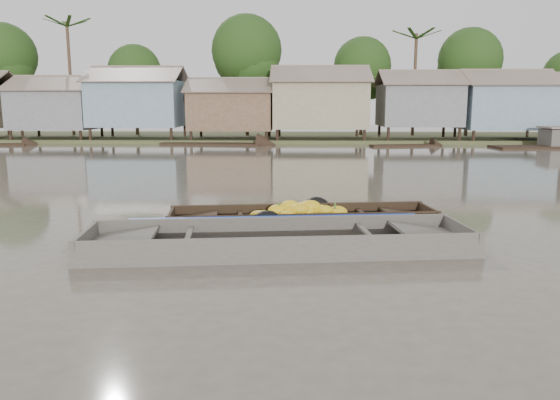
{
  "coord_description": "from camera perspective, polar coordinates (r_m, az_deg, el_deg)",
  "views": [
    {
      "loc": [
        0.83,
        -10.0,
        2.77
      ],
      "look_at": [
        0.51,
        1.04,
        0.8
      ],
      "focal_mm": 35.0,
      "sensor_mm": 36.0,
      "label": 1
    }
  ],
  "objects": [
    {
      "name": "banana_boat",
      "position": [
        12.33,
        2.02,
        -2.03
      ],
      "size": [
        6.11,
        2.17,
        0.83
      ],
      "rotation": [
        0.0,
        0.0,
        0.13
      ],
      "color": "black",
      "rests_on": "ground"
    },
    {
      "name": "distant_boats",
      "position": [
        36.32,
        21.7,
        5.35
      ],
      "size": [
        49.06,
        15.64,
        1.38
      ],
      "color": "black",
      "rests_on": "ground"
    },
    {
      "name": "riverbank",
      "position": [
        41.92,
        4.77,
        10.49
      ],
      "size": [
        120.0,
        12.47,
        10.22
      ],
      "color": "#384723",
      "rests_on": "ground"
    },
    {
      "name": "ground",
      "position": [
        10.41,
        -2.98,
        -5.33
      ],
      "size": [
        120.0,
        120.0,
        0.0
      ],
      "primitive_type": "plane",
      "color": "#534C3F",
      "rests_on": "ground"
    },
    {
      "name": "viewer_boat",
      "position": [
        10.49,
        -0.07,
        -4.87
      ],
      "size": [
        7.49,
        2.74,
        0.59
      ],
      "rotation": [
        0.0,
        0.0,
        0.12
      ],
      "color": "#46403B",
      "rests_on": "ground"
    }
  ]
}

